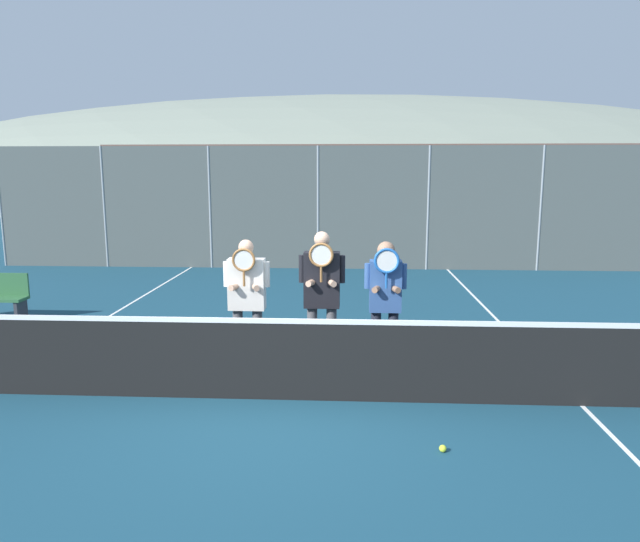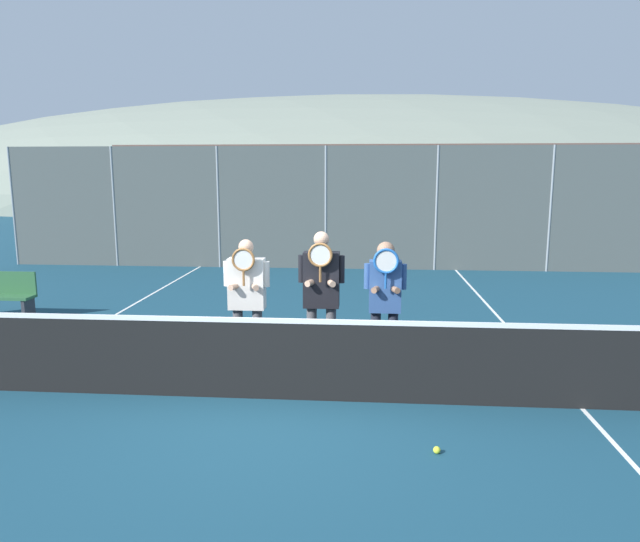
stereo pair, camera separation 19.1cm
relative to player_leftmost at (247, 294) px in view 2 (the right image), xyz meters
The scene contains 14 objects.
ground_plane 1.45m from the player_leftmost, 64.26° to the right, with size 120.00×120.00×0.00m, color navy.
hill_distant 48.69m from the player_leftmost, 89.47° to the left, with size 94.78×52.65×18.43m.
clubhouse_building 16.06m from the player_leftmost, 82.43° to the left, with size 19.42×5.50×3.54m.
fence_back 8.17m from the player_leftmost, 86.84° to the left, with size 17.55×0.06×3.26m.
tennis_net 1.16m from the player_leftmost, 64.26° to the right, with size 9.37×0.09×1.06m.
court_line_left_sideline 3.81m from the player_leftmost, 145.68° to the left, with size 0.05×16.00×0.01m, color white.
court_line_right_sideline 4.56m from the player_leftmost, 27.78° to the left, with size 0.05×16.00×0.01m, color white.
player_leftmost is the anchor object (origin of this frame).
player_center_left 0.97m from the player_leftmost, ahead, with size 0.58×0.34×1.85m.
player_center_right 1.77m from the player_leftmost, ahead, with size 0.54×0.34×1.72m.
car_far_left 11.79m from the player_leftmost, 110.69° to the left, with size 4.73×1.93×1.77m.
car_left_of_center 10.85m from the player_leftmost, 84.32° to the left, with size 4.19×1.97×1.79m.
car_center 12.43m from the player_leftmost, 60.06° to the left, with size 4.50×2.01×1.65m.
tennis_ball_on_court 3.19m from the player_leftmost, 43.46° to the right, with size 0.07×0.07×0.07m.
Camera 2 is at (1.06, -6.15, 2.58)m, focal length 32.00 mm.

